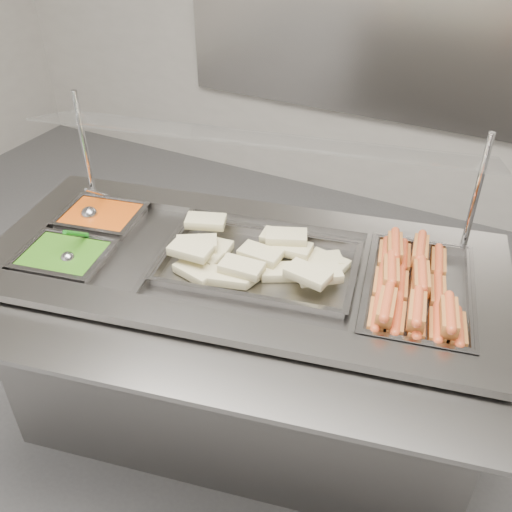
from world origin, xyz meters
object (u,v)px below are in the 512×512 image
at_px(pan_wraps, 259,267).
at_px(ladle, 90,213).
at_px(steam_counter, 244,348).
at_px(serving_spoon, 70,254).
at_px(pan_hotdogs, 417,297).
at_px(sneeze_guard, 259,141).

height_order(pan_wraps, ladle, ladle).
bearing_deg(steam_counter, serving_spoon, -154.36).
bearing_deg(pan_hotdogs, serving_spoon, -161.16).
relative_size(steam_counter, sneeze_guard, 1.20).
height_order(pan_wraps, serving_spoon, serving_spoon).
distance_m(steam_counter, pan_hotdogs, 0.70).
distance_m(pan_hotdogs, serving_spoon, 1.17).
height_order(ladle, serving_spoon, ladle).
height_order(sneeze_guard, serving_spoon, sneeze_guard).
bearing_deg(sneeze_guard, pan_wraps, -62.71).
relative_size(steam_counter, pan_wraps, 2.69).
height_order(pan_hotdogs, ladle, ladle).
distance_m(steam_counter, ladle, 0.78).
bearing_deg(serving_spoon, steam_counter, 25.64).
height_order(pan_hotdogs, pan_wraps, same).
xyz_separation_m(sneeze_guard, pan_hotdogs, (0.61, -0.08, -0.38)).
bearing_deg(serving_spoon, sneeze_guard, 42.87).
height_order(pan_hotdogs, serving_spoon, serving_spoon).
height_order(sneeze_guard, ladle, sneeze_guard).
relative_size(pan_hotdogs, serving_spoon, 3.46).
height_order(sneeze_guard, pan_hotdogs, sneeze_guard).
distance_m(sneeze_guard, pan_hotdogs, 0.72).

